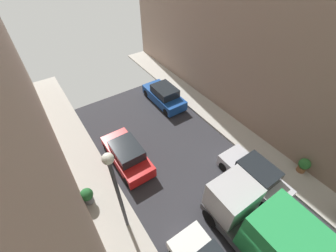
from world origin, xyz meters
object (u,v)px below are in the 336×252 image
object	(u,v)px
delivery_truck	(279,245)
lamp_post	(116,185)
parked_car_left_3	(127,154)
parked_car_right_2	(164,95)
parked_car_right_1	(254,175)
potted_plant_0	(304,165)
potted_plant_1	(87,196)

from	to	relation	value
delivery_truck	lamp_post	distance (m)	7.10
parked_car_left_3	parked_car_right_2	xyz separation A→B (m)	(5.40, 3.94, 0.00)
parked_car_right_1	potted_plant_0	xyz separation A→B (m)	(3.04, -1.21, -0.02)
potted_plant_0	lamp_post	size ratio (longest dim) A/B	0.18
parked_car_right_1	parked_car_left_3	bearing A→B (deg)	134.38
parked_car_left_3	delivery_truck	size ratio (longest dim) A/B	0.64
delivery_truck	potted_plant_0	xyz separation A→B (m)	(5.74, 1.95, -1.08)
parked_car_left_3	parked_car_right_2	world-z (taller)	same
parked_car_right_1	delivery_truck	distance (m)	4.29
potted_plant_1	parked_car_right_2	bearing A→B (deg)	32.03
potted_plant_1	lamp_post	world-z (taller)	lamp_post
delivery_truck	potted_plant_1	size ratio (longest dim) A/B	6.28
parked_car_right_1	parked_car_right_2	world-z (taller)	same
parked_car_right_1	lamp_post	size ratio (longest dim) A/B	0.75
delivery_truck	potted_plant_1	distance (m)	9.38
parked_car_right_2	delivery_truck	size ratio (longest dim) A/B	0.64
delivery_truck	potted_plant_0	size ratio (longest dim) A/B	6.57
parked_car_right_1	potted_plant_1	size ratio (longest dim) A/B	4.00
parked_car_right_2	potted_plant_0	bearing A→B (deg)	-74.11
potted_plant_1	parked_car_right_1	bearing A→B (deg)	-26.25
parked_car_right_1	parked_car_right_2	xyz separation A→B (m)	(0.00, 9.46, 0.00)
potted_plant_0	parked_car_right_2	bearing A→B (deg)	105.89
potted_plant_0	potted_plant_1	world-z (taller)	potted_plant_1
parked_car_left_3	potted_plant_1	bearing A→B (deg)	-156.17
parked_car_right_1	potted_plant_1	world-z (taller)	parked_car_right_1
delivery_truck	lamp_post	xyz separation A→B (m)	(-4.60, 5.01, 2.04)
parked_car_left_3	potted_plant_1	world-z (taller)	parked_car_left_3
parked_car_left_3	parked_car_right_1	world-z (taller)	same
parked_car_right_2	potted_plant_1	world-z (taller)	parked_car_right_2
parked_car_right_1	lamp_post	xyz separation A→B (m)	(-7.30, 1.86, 3.10)
delivery_truck	parked_car_right_2	bearing A→B (deg)	77.92
parked_car_right_1	potted_plant_0	size ratio (longest dim) A/B	4.18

